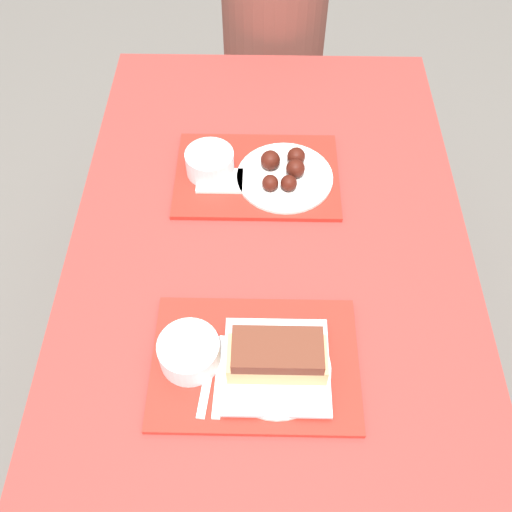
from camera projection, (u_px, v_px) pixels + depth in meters
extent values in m
plane|color=#605B56|center=(265.00, 401.00, 1.86)|extent=(12.00, 12.00, 0.00)
cube|color=maroon|center=(269.00, 274.00, 1.27)|extent=(0.91, 1.58, 0.04)
cylinder|color=maroon|center=(155.00, 167.00, 2.00)|extent=(0.07, 0.07, 0.71)
cylinder|color=maroon|center=(381.00, 170.00, 1.99)|extent=(0.07, 0.07, 0.71)
cube|color=maroon|center=(269.00, 90.00, 2.09)|extent=(0.87, 0.28, 0.04)
cylinder|color=maroon|center=(175.00, 138.00, 2.28)|extent=(0.06, 0.06, 0.44)
cylinder|color=maroon|center=(361.00, 140.00, 2.27)|extent=(0.06, 0.06, 0.44)
cube|color=red|center=(255.00, 363.00, 1.11)|extent=(0.40, 0.29, 0.01)
cube|color=red|center=(257.00, 175.00, 1.41)|extent=(0.40, 0.29, 0.01)
cylinder|color=silver|center=(189.00, 352.00, 1.09)|extent=(0.12, 0.12, 0.06)
cylinder|color=beige|center=(188.00, 346.00, 1.07)|extent=(0.10, 0.10, 0.01)
cylinder|color=white|center=(276.00, 368.00, 1.09)|extent=(0.21, 0.21, 0.01)
cube|color=silver|center=(276.00, 366.00, 1.09)|extent=(0.20, 0.20, 0.01)
cube|color=#DBB275|center=(277.00, 359.00, 1.07)|extent=(0.19, 0.08, 0.05)
cube|color=brown|center=(278.00, 350.00, 1.03)|extent=(0.17, 0.09, 0.03)
cube|color=white|center=(208.00, 376.00, 1.09)|extent=(0.03, 0.17, 0.00)
cube|color=white|center=(220.00, 376.00, 1.09)|extent=(0.02, 0.17, 0.00)
cube|color=#A59E93|center=(244.00, 331.00, 1.14)|extent=(0.04, 0.03, 0.01)
cylinder|color=silver|center=(210.00, 162.00, 1.39)|extent=(0.12, 0.12, 0.06)
cylinder|color=beige|center=(209.00, 155.00, 1.37)|extent=(0.10, 0.10, 0.01)
cylinder|color=white|center=(285.00, 177.00, 1.40)|extent=(0.24, 0.24, 0.01)
sphere|color=#42140C|center=(295.00, 168.00, 1.38)|extent=(0.05, 0.05, 0.05)
sphere|color=#42140C|center=(296.00, 156.00, 1.40)|extent=(0.04, 0.04, 0.04)
sphere|color=#42140C|center=(268.00, 160.00, 1.39)|extent=(0.05, 0.05, 0.05)
sphere|color=#42140C|center=(270.00, 183.00, 1.35)|extent=(0.04, 0.04, 0.04)
sphere|color=#42140C|center=(289.00, 183.00, 1.35)|extent=(0.04, 0.04, 0.04)
cube|color=white|center=(220.00, 181.00, 1.39)|extent=(0.11, 0.08, 0.01)
cylinder|color=brown|center=(274.00, 22.00, 1.87)|extent=(0.34, 0.34, 0.50)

